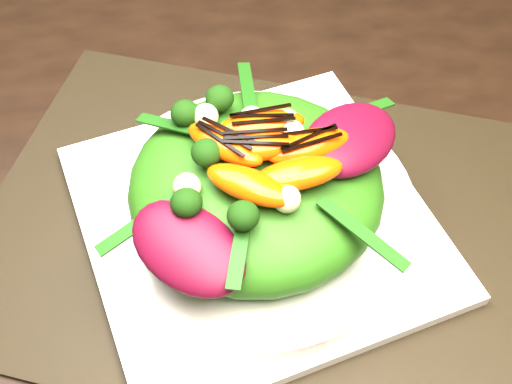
{
  "coord_description": "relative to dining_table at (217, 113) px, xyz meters",
  "views": [
    {
      "loc": [
        -0.03,
        -0.51,
        1.24
      ],
      "look_at": [
        0.02,
        -0.16,
        0.8
      ],
      "focal_mm": 48.0,
      "sensor_mm": 36.0,
      "label": 1
    }
  ],
  "objects": [
    {
      "name": "dining_table",
      "position": [
        0.0,
        0.0,
        0.0
      ],
      "size": [
        1.6,
        0.9,
        0.75
      ],
      "primitive_type": "cube",
      "color": "black",
      "rests_on": "floor"
    },
    {
      "name": "balsamic_drizzle",
      "position": [
        0.01,
        -0.16,
        0.13
      ],
      "size": [
        0.04,
        0.01,
        0.0
      ],
      "primitive_type": "cube",
      "rotation": [
        0.0,
        0.0,
        0.07
      ],
      "color": "black",
      "rests_on": "orange_segment"
    },
    {
      "name": "plate_base",
      "position": [
        0.02,
        -0.16,
        0.03
      ],
      "size": [
        0.35,
        0.35,
        0.01
      ],
      "primitive_type": "cube",
      "rotation": [
        0.0,
        0.0,
        0.25
      ],
      "color": "white",
      "rests_on": "placemat"
    },
    {
      "name": "orange_segment",
      "position": [
        0.01,
        -0.16,
        0.12
      ],
      "size": [
        0.07,
        0.03,
        0.02
      ],
      "primitive_type": "ellipsoid",
      "rotation": [
        0.0,
        0.0,
        0.07
      ],
      "color": "#F53F04",
      "rests_on": "lettuce_mound"
    },
    {
      "name": "macadamia_nut",
      "position": [
        0.06,
        -0.2,
        0.12
      ],
      "size": [
        0.03,
        0.03,
        0.02
      ],
      "primitive_type": "sphere",
      "rotation": [
        0.0,
        0.0,
        -0.39
      ],
      "color": "beige",
      "rests_on": "lettuce_mound"
    },
    {
      "name": "broccoli_floret",
      "position": [
        -0.04,
        -0.13,
        0.12
      ],
      "size": [
        0.04,
        0.04,
        0.03
      ],
      "primitive_type": "sphere",
      "rotation": [
        0.0,
        0.0,
        0.43
      ],
      "color": "black",
      "rests_on": "lettuce_mound"
    },
    {
      "name": "placemat",
      "position": [
        0.02,
        -0.16,
        0.02
      ],
      "size": [
        0.58,
        0.51,
        0.0
      ],
      "primitive_type": "cube",
      "rotation": [
        0.0,
        0.0,
        -0.38
      ],
      "color": "black",
      "rests_on": "dining_table"
    },
    {
      "name": "radicchio_leaf",
      "position": [
        0.1,
        -0.16,
        0.11
      ],
      "size": [
        0.11,
        0.11,
        0.02
      ],
      "primitive_type": "ellipsoid",
      "rotation": [
        0.0,
        0.0,
        0.67
      ],
      "color": "#490719",
      "rests_on": "lettuce_mound"
    },
    {
      "name": "lettuce_mound",
      "position": [
        0.02,
        -0.16,
        0.08
      ],
      "size": [
        0.26,
        0.26,
        0.07
      ],
      "primitive_type": "ellipsoid",
      "rotation": [
        0.0,
        0.0,
        -0.27
      ],
      "color": "#2D6412",
      "rests_on": "salad_bowl"
    },
    {
      "name": "salad_bowl",
      "position": [
        0.02,
        -0.16,
        0.04
      ],
      "size": [
        0.28,
        0.28,
        0.02
      ],
      "primitive_type": "cylinder",
      "rotation": [
        0.0,
        0.0,
        0.03
      ],
      "color": "silver",
      "rests_on": "plate_base"
    }
  ]
}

